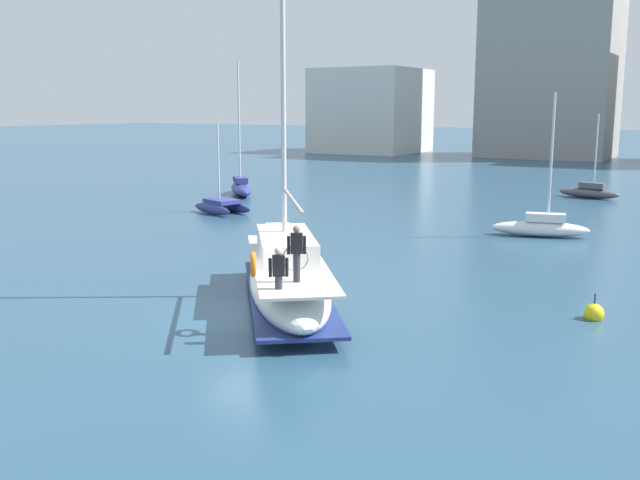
# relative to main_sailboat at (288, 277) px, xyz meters

# --- Properties ---
(ground_plane) EXTENTS (400.00, 400.00, 0.00)m
(ground_plane) POSITION_rel_main_sailboat_xyz_m (-0.36, -1.74, -0.90)
(ground_plane) COLOR #284C66
(main_sailboat) EXTENTS (7.78, 9.06, 11.67)m
(main_sailboat) POSITION_rel_main_sailboat_xyz_m (0.00, 0.00, 0.00)
(main_sailboat) COLOR white
(main_sailboat) RESTS_ON ground
(moored_sloop_near) EXTENTS (4.68, 4.84, 9.40)m
(moored_sloop_near) POSITION_rel_main_sailboat_xyz_m (-18.69, 22.73, -0.29)
(moored_sloop_near) COLOR navy
(moored_sloop_near) RESTS_ON ground
(moored_sloop_far) EXTENTS (4.73, 2.22, 6.91)m
(moored_sloop_far) POSITION_rel_main_sailboat_xyz_m (3.93, 16.59, -0.39)
(moored_sloop_far) COLOR white
(moored_sloop_far) RESTS_ON ground
(moored_catamaran) EXTENTS (4.35, 1.88, 5.76)m
(moored_catamaran) POSITION_rel_main_sailboat_xyz_m (3.17, 33.56, -0.43)
(moored_catamaran) COLOR #4C4C51
(moored_catamaran) RESTS_ON ground
(moored_cutter_right) EXTENTS (4.18, 2.99, 5.35)m
(moored_cutter_right) POSITION_rel_main_sailboat_xyz_m (-14.38, 15.02, -0.43)
(moored_cutter_right) COLOR navy
(moored_cutter_right) RESTS_ON ground
(mooring_buoy) EXTENTS (0.59, 0.59, 0.90)m
(mooring_buoy) POSITION_rel_main_sailboat_xyz_m (8.69, 3.28, -0.72)
(mooring_buoy) COLOR yellow
(mooring_buoy) RESTS_ON ground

